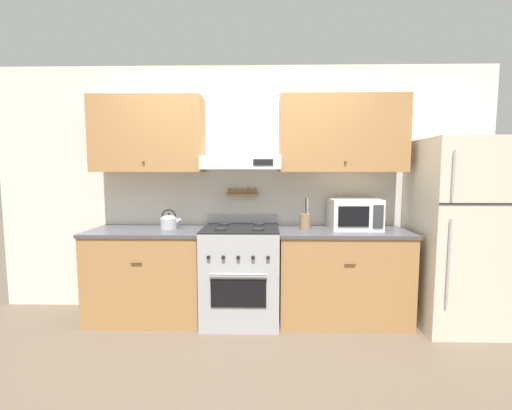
{
  "coord_description": "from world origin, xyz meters",
  "views": [
    {
      "loc": [
        0.22,
        -2.99,
        1.47
      ],
      "look_at": [
        0.15,
        0.26,
        1.15
      ],
      "focal_mm": 24.0,
      "sensor_mm": 36.0,
      "label": 1
    }
  ],
  "objects": [
    {
      "name": "counter_right",
      "position": [
        1.0,
        0.32,
        0.45
      ],
      "size": [
        1.26,
        0.63,
        0.9
      ],
      "color": "#AD7A47",
      "rests_on": "ground_plane"
    },
    {
      "name": "tea_kettle",
      "position": [
        -0.72,
        0.37,
        0.97
      ],
      "size": [
        0.21,
        0.16,
        0.2
      ],
      "color": "#B7B7BC",
      "rests_on": "counter_left"
    },
    {
      "name": "stove_range",
      "position": [
        -0.0,
        0.29,
        0.47
      ],
      "size": [
        0.73,
        0.69,
        1.01
      ],
      "color": "#ADAFB5",
      "rests_on": "ground_plane"
    },
    {
      "name": "utensil_crock",
      "position": [
        0.63,
        0.37,
        0.98
      ],
      "size": [
        0.11,
        0.11,
        0.31
      ],
      "color": "#8E7051",
      "rests_on": "counter_right"
    },
    {
      "name": "microwave",
      "position": [
        1.12,
        0.38,
        1.05
      ],
      "size": [
        0.48,
        0.38,
        0.3
      ],
      "color": "white",
      "rests_on": "counter_right"
    },
    {
      "name": "refrigerator",
      "position": [
        2.08,
        0.24,
        0.88
      ],
      "size": [
        0.8,
        0.77,
        1.77
      ],
      "color": "beige",
      "rests_on": "ground_plane"
    },
    {
      "name": "counter_left",
      "position": [
        -0.93,
        0.32,
        0.45
      ],
      "size": [
        1.12,
        0.63,
        0.9
      ],
      "color": "#AD7A47",
      "rests_on": "ground_plane"
    },
    {
      "name": "wall_back",
      "position": [
        0.03,
        0.59,
        1.47
      ],
      "size": [
        5.2,
        0.46,
        2.55
      ],
      "color": "silver",
      "rests_on": "ground_plane"
    },
    {
      "name": "ground_plane",
      "position": [
        0.0,
        0.0,
        0.0
      ],
      "size": [
        16.0,
        16.0,
        0.0
      ],
      "primitive_type": "plane",
      "color": "brown"
    }
  ]
}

